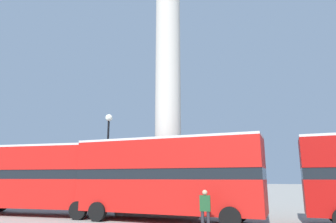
# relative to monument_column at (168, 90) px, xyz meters

# --- Properties ---
(ground_plane) EXTENTS (200.00, 200.00, 0.00)m
(ground_plane) POSITION_rel_monument_column_xyz_m (0.00, 0.00, -8.46)
(ground_plane) COLOR gray
(monument_column) EXTENTS (5.20, 5.20, 24.70)m
(monument_column) POSITION_rel_monument_column_xyz_m (0.00, 0.00, 0.00)
(monument_column) COLOR beige
(monument_column) RESTS_ON ground_plane
(bus_b) EXTENTS (10.71, 3.26, 4.27)m
(bus_b) POSITION_rel_monument_column_xyz_m (-7.56, -3.68, -6.09)
(bus_b) COLOR red
(bus_b) RESTS_ON ground_plane
(bus_c) EXTENTS (10.28, 3.55, 4.37)m
(bus_c) POSITION_rel_monument_column_xyz_m (1.20, -4.00, -6.04)
(bus_c) COLOR red
(bus_c) RESTS_ON ground_plane
(street_lamp) EXTENTS (0.49, 0.49, 6.61)m
(street_lamp) POSITION_rel_monument_column_xyz_m (-3.85, -1.54, -4.41)
(street_lamp) COLOR black
(street_lamp) RESTS_ON ground_plane
(pedestrian_near_lamp) EXTENTS (0.47, 0.23, 1.75)m
(pedestrian_near_lamp) POSITION_rel_monument_column_xyz_m (3.64, -6.48, -7.46)
(pedestrian_near_lamp) COLOR #28282D
(pedestrian_near_lamp) RESTS_ON ground_plane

